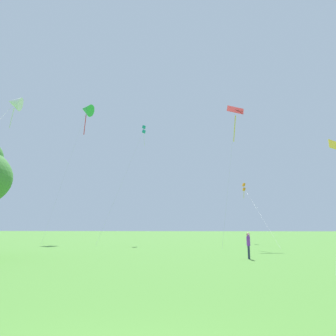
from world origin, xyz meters
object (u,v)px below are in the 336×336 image
kite_orange_box (244,188)px  person_far_back (248,243)px  kite_teal_box (143,131)px  kite_red_high (235,118)px  kite_white_distant (14,103)px  kite_green_small (86,110)px

kite_orange_box → person_far_back: size_ratio=7.84×
kite_teal_box → kite_orange_box: kite_teal_box is taller
kite_red_high → kite_white_distant: kite_red_high is taller
kite_orange_box → kite_red_high: (-1.58, -7.40, 6.83)m
kite_red_high → kite_teal_box: bearing=152.0°
kite_red_high → kite_white_distant: size_ratio=1.30×
kite_white_distant → person_far_back: bearing=-1.7°
kite_orange_box → kite_green_small: size_ratio=0.58×
kite_teal_box → kite_green_small: 11.03m
person_far_back → kite_white_distant: bearing=178.3°
kite_white_distant → person_far_back: (16.00, -0.49, -9.75)m
kite_red_high → kite_white_distant: 21.83m
kite_red_high → person_far_back: (-0.99, -13.85, -12.78)m
person_far_back → kite_orange_box: bearing=83.1°
kite_orange_box → kite_white_distant: 28.11m
kite_orange_box → person_far_back: bearing=-96.9°
kite_red_high → person_far_back: bearing=-94.1°
kite_orange_box → kite_white_distant: (-18.58, -20.76, 3.80)m
kite_teal_box → kite_green_small: kite_green_small is taller
kite_green_small → person_far_back: 35.59m
kite_teal_box → kite_orange_box: 15.13m
kite_teal_box → kite_red_high: 12.95m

